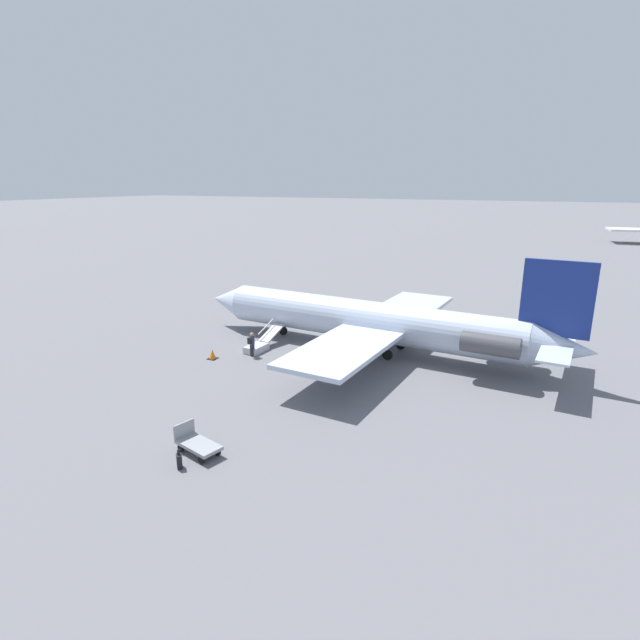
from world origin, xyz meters
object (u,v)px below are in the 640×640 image
Objects in this scene: luggage_cart at (197,443)px; boarding_stairs at (260,345)px; passenger at (252,343)px; suitcase at (179,461)px; airplane_main at (379,322)px.

boarding_stairs is at bearing -54.73° from luggage_cart.
boarding_stairs is 1.70× the size of luggage_cart.
passenger is at bearing -53.56° from luggage_cart.
luggage_cart is at bearing -85.12° from suitcase.
passenger is at bearing 35.75° from airplane_main.
luggage_cart is (-5.05, 13.48, 0.07)m from boarding_stairs.
boarding_stairs is 15.70m from suitcase.
passenger is (-0.23, 1.36, 0.61)m from boarding_stairs.
luggage_cart is (2.91, 16.90, -1.80)m from airplane_main.
luggage_cart is 1.35m from suitcase.
suitcase is (-0.11, 1.34, -0.13)m from luggage_cart.
luggage_cart is at bearing -155.37° from boarding_stairs.
passenger reaches higher than luggage_cart.
suitcase is (-4.94, 13.46, -0.67)m from passenger.
airplane_main reaches higher than suitcase.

